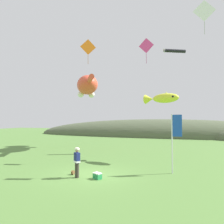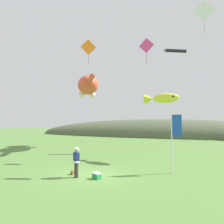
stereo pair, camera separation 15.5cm
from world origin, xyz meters
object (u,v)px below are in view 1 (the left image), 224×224
object	(u,v)px
festival_attendant	(77,161)
festival_banner_pole	(175,134)
kite_giant_cat	(87,86)
kite_tube_streamer	(174,51)
kite_spool	(73,172)
kite_fish_windsock	(162,98)
kite_diamond_white	(204,11)
kite_diamond_pink	(146,46)
picnic_cooler	(97,176)
kite_diamond_orange	(88,47)

from	to	relation	value
festival_attendant	festival_banner_pole	world-z (taller)	festival_banner_pole
kite_giant_cat	kite_tube_streamer	xyz separation A→B (m)	(10.49, 0.14, 3.31)
festival_attendant	kite_tube_streamer	bearing A→B (deg)	69.47
kite_spool	kite_fish_windsock	world-z (taller)	kite_fish_windsock
kite_giant_cat	kite_diamond_white	size ratio (longest dim) A/B	3.25
kite_diamond_white	kite_giant_cat	bearing A→B (deg)	147.48
festival_banner_pole	kite_diamond_pink	bearing A→B (deg)	122.45
festival_attendant	kite_giant_cat	bearing A→B (deg)	113.98
festival_attendant	kite_spool	distance (m)	1.13
picnic_cooler	kite_tube_streamer	size ratio (longest dim) A/B	0.25
kite_diamond_pink	kite_tube_streamer	bearing A→B (deg)	71.78
festival_banner_pole	kite_tube_streamer	xyz separation A→B (m)	(-0.59, 9.95, 8.43)
kite_spool	festival_banner_pole	bearing A→B (deg)	21.81
kite_tube_streamer	kite_giant_cat	bearing A→B (deg)	-179.25
kite_tube_streamer	kite_diamond_white	distance (m)	8.82
festival_attendant	festival_banner_pole	bearing A→B (deg)	28.46
picnic_cooler	kite_diamond_pink	world-z (taller)	kite_diamond_pink
kite_tube_streamer	kite_diamond_white	size ratio (longest dim) A/B	0.98
picnic_cooler	kite_tube_streamer	xyz separation A→B (m)	(3.57, 12.73, 10.74)
picnic_cooler	kite_diamond_orange	distance (m)	12.89
kite_giant_cat	kite_fish_windsock	world-z (taller)	kite_giant_cat
picnic_cooler	festival_banner_pole	size ratio (longest dim) A/B	0.15
picnic_cooler	kite_diamond_white	world-z (taller)	kite_diamond_white
kite_diamond_orange	picnic_cooler	bearing A→B (deg)	-59.91
festival_banner_pole	picnic_cooler	bearing A→B (deg)	-146.18
picnic_cooler	festival_banner_pole	world-z (taller)	festival_banner_pole
kite_spool	picnic_cooler	bearing A→B (deg)	-11.97
festival_banner_pole	kite_fish_windsock	bearing A→B (deg)	107.01
kite_diamond_pink	kite_diamond_white	bearing A→B (deg)	-29.13
picnic_cooler	kite_diamond_orange	world-z (taller)	kite_diamond_orange
festival_attendant	kite_tube_streamer	world-z (taller)	kite_tube_streamer
kite_diamond_orange	kite_tube_streamer	bearing A→B (deg)	37.87
festival_banner_pole	kite_diamond_orange	size ratio (longest dim) A/B	1.58
kite_spool	picnic_cooler	size ratio (longest dim) A/B	0.47
kite_diamond_orange	kite_diamond_pink	bearing A→B (deg)	-0.75
festival_banner_pole	kite_diamond_orange	distance (m)	12.02
kite_spool	kite_diamond_orange	xyz separation A→B (m)	(-2.15, 6.48, 10.20)
picnic_cooler	kite_tube_streamer	bearing A→B (deg)	74.35
festival_attendant	picnic_cooler	xyz separation A→B (m)	(1.26, 0.15, -0.77)
kite_spool	kite_giant_cat	bearing A→B (deg)	112.64
kite_fish_windsock	festival_attendant	bearing A→B (deg)	-119.91
kite_diamond_pink	festival_banner_pole	bearing A→B (deg)	-57.55
kite_spool	picnic_cooler	distance (m)	1.87
festival_banner_pole	kite_fish_windsock	size ratio (longest dim) A/B	1.21
kite_diamond_orange	kite_diamond_pink	size ratio (longest dim) A/B	1.08
kite_diamond_pink	festival_attendant	bearing A→B (deg)	-112.45
picnic_cooler	kite_fish_windsock	distance (m)	9.11
kite_diamond_pink	kite_spool	bearing A→B (deg)	-118.27
picnic_cooler	kite_fish_windsock	size ratio (longest dim) A/B	0.19
kite_giant_cat	kite_tube_streamer	world-z (taller)	kite_tube_streamer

